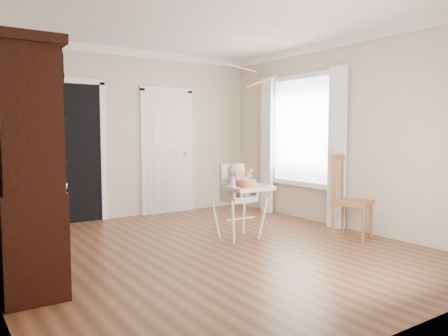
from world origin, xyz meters
TOP-DOWN VIEW (x-y plane):
  - floor at (0.00, 0.00)m, footprint 5.00×5.00m
  - ceiling at (0.00, 0.00)m, footprint 5.00×5.00m
  - wall_back at (0.00, 2.50)m, footprint 4.50×0.00m
  - wall_right at (2.25, 0.00)m, footprint 0.00×5.00m
  - crown_molding at (0.00, 0.00)m, footprint 4.50×5.00m
  - doorway at (-0.90, 2.48)m, footprint 1.06×0.05m
  - closet_door at (0.70, 2.48)m, footprint 0.96×0.09m
  - window_right at (2.18, 0.80)m, footprint 0.13×1.84m
  - high_chair at (0.62, 0.28)m, footprint 0.58×0.70m
  - baby at (0.63, 0.31)m, footprint 0.28×0.22m
  - cake at (0.62, 0.06)m, footprint 0.23×0.23m
  - sippy_cup at (0.45, 0.19)m, footprint 0.07×0.07m
  - china_cabinet at (-1.99, -0.09)m, footprint 0.56×1.26m
  - dining_chair at (1.80, -0.52)m, footprint 0.58×0.58m
  - streamer at (1.07, 0.91)m, footprint 0.39×0.34m

SIDE VIEW (x-z plane):
  - floor at x=0.00m, z-range 0.00..0.00m
  - dining_chair at x=1.80m, z-range -0.04..1.04m
  - high_chair at x=0.62m, z-range 0.11..1.10m
  - cake at x=0.62m, z-range 0.68..0.79m
  - baby at x=0.63m, z-range 0.53..0.97m
  - sippy_cup at x=0.45m, z-range 0.67..0.85m
  - closet_door at x=0.70m, z-range -0.04..2.09m
  - china_cabinet at x=-1.99m, z-range 0.00..2.13m
  - doorway at x=-0.90m, z-range 0.00..2.22m
  - window_right at x=2.18m, z-range 0.14..2.44m
  - wall_back at x=0.00m, z-range -0.90..3.60m
  - wall_right at x=2.25m, z-range -1.15..3.85m
  - streamer at x=1.07m, z-range 2.22..2.37m
  - crown_molding at x=0.00m, z-range 2.58..2.70m
  - ceiling at x=0.00m, z-range 2.70..2.70m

